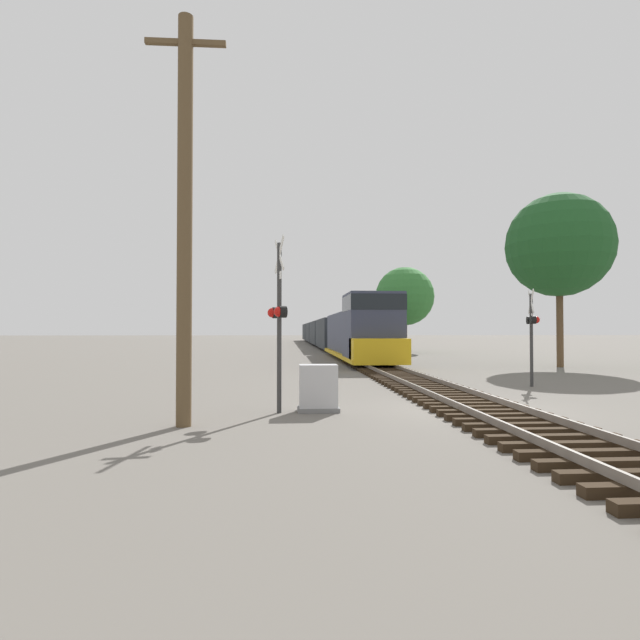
{
  "coord_description": "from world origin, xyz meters",
  "views": [
    {
      "loc": [
        -5.06,
        -13.04,
        2.13
      ],
      "look_at": [
        -3.63,
        7.59,
        2.56
      ],
      "focal_mm": 28.0,
      "sensor_mm": 36.0,
      "label": 1
    }
  ],
  "objects_px": {
    "freight_train": "(325,333)",
    "utility_pole": "(185,215)",
    "tree_far_right": "(559,245)",
    "tree_mid_background": "(405,296)",
    "crossing_signal_near": "(278,315)",
    "relay_cabinet": "(318,389)",
    "crossing_signal_far": "(532,327)"
  },
  "relations": [
    {
      "from": "freight_train",
      "to": "tree_mid_background",
      "type": "height_order",
      "value": "tree_mid_background"
    },
    {
      "from": "tree_mid_background",
      "to": "tree_far_right",
      "type": "bearing_deg",
      "value": -77.13
    },
    {
      "from": "crossing_signal_far",
      "to": "crossing_signal_near",
      "type": "bearing_deg",
      "value": 134.67
    },
    {
      "from": "crossing_signal_far",
      "to": "tree_far_right",
      "type": "bearing_deg",
      "value": -18.91
    },
    {
      "from": "crossing_signal_near",
      "to": "utility_pole",
      "type": "xyz_separation_m",
      "value": [
        -2.07,
        -1.66,
        2.19
      ]
    },
    {
      "from": "utility_pole",
      "to": "tree_mid_background",
      "type": "relative_size",
      "value": 1.12
    },
    {
      "from": "crossing_signal_near",
      "to": "relay_cabinet",
      "type": "height_order",
      "value": "crossing_signal_near"
    },
    {
      "from": "crossing_signal_near",
      "to": "tree_far_right",
      "type": "bearing_deg",
      "value": 117.97
    },
    {
      "from": "freight_train",
      "to": "utility_pole",
      "type": "relative_size",
      "value": 8.63
    },
    {
      "from": "utility_pole",
      "to": "tree_mid_background",
      "type": "distance_m",
      "value": 38.5
    },
    {
      "from": "crossing_signal_near",
      "to": "crossing_signal_far",
      "type": "xyz_separation_m",
      "value": [
        9.51,
        5.31,
        -0.25
      ]
    },
    {
      "from": "crossing_signal_near",
      "to": "tree_far_right",
      "type": "height_order",
      "value": "tree_far_right"
    },
    {
      "from": "utility_pole",
      "to": "tree_mid_background",
      "type": "bearing_deg",
      "value": 69.11
    },
    {
      "from": "crossing_signal_near",
      "to": "tree_far_right",
      "type": "xyz_separation_m",
      "value": [
        16.08,
        14.92,
        4.56
      ]
    },
    {
      "from": "relay_cabinet",
      "to": "utility_pole",
      "type": "height_order",
      "value": "utility_pole"
    },
    {
      "from": "utility_pole",
      "to": "freight_train",
      "type": "bearing_deg",
      "value": 82.12
    },
    {
      "from": "freight_train",
      "to": "relay_cabinet",
      "type": "distance_m",
      "value": 51.23
    },
    {
      "from": "relay_cabinet",
      "to": "tree_mid_background",
      "type": "bearing_deg",
      "value": 72.75
    },
    {
      "from": "relay_cabinet",
      "to": "tree_far_right",
      "type": "xyz_separation_m",
      "value": [
        15.04,
        14.8,
        6.48
      ]
    },
    {
      "from": "tree_far_right",
      "to": "crossing_signal_near",
      "type": "bearing_deg",
      "value": -137.15
    },
    {
      "from": "freight_train",
      "to": "relay_cabinet",
      "type": "bearing_deg",
      "value": -94.7
    },
    {
      "from": "freight_train",
      "to": "tree_far_right",
      "type": "bearing_deg",
      "value": -73.35
    },
    {
      "from": "utility_pole",
      "to": "tree_mid_background",
      "type": "height_order",
      "value": "utility_pole"
    },
    {
      "from": "tree_mid_background",
      "to": "crossing_signal_near",
      "type": "bearing_deg",
      "value": -108.77
    },
    {
      "from": "freight_train",
      "to": "crossing_signal_far",
      "type": "height_order",
      "value": "freight_train"
    },
    {
      "from": "tree_far_right",
      "to": "tree_mid_background",
      "type": "height_order",
      "value": "tree_far_right"
    },
    {
      "from": "freight_train",
      "to": "utility_pole",
      "type": "bearing_deg",
      "value": -97.88
    },
    {
      "from": "utility_pole",
      "to": "tree_far_right",
      "type": "distance_m",
      "value": 24.7
    },
    {
      "from": "freight_train",
      "to": "crossing_signal_far",
      "type": "relative_size",
      "value": 21.59
    },
    {
      "from": "crossing_signal_near",
      "to": "utility_pole",
      "type": "relative_size",
      "value": 0.5
    },
    {
      "from": "tree_far_right",
      "to": "tree_mid_background",
      "type": "bearing_deg",
      "value": 102.87
    },
    {
      "from": "crossing_signal_near",
      "to": "utility_pole",
      "type": "distance_m",
      "value": 3.44
    }
  ]
}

